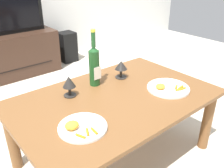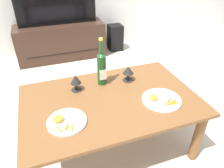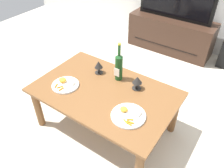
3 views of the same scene
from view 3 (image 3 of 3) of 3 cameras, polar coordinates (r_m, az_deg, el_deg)
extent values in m
plane|color=beige|center=(2.35, -1.65, -10.60)|extent=(6.40, 6.40, 0.00)
cube|color=brown|center=(2.02, -1.89, -1.98)|extent=(1.26, 0.81, 0.03)
cylinder|color=brown|center=(2.33, -18.19, -5.70)|extent=(0.07, 0.07, 0.45)
cylinder|color=brown|center=(1.82, 6.83, -20.19)|extent=(0.07, 0.07, 0.45)
cylinder|color=brown|center=(2.66, -7.28, 2.53)|extent=(0.07, 0.07, 0.45)
cylinder|color=brown|center=(2.23, 15.43, -7.22)|extent=(0.07, 0.07, 0.45)
cube|color=#382319|center=(3.57, 14.52, 12.02)|extent=(1.23, 0.41, 0.50)
cube|color=black|center=(3.45, 12.92, 9.36)|extent=(0.98, 0.01, 0.01)
cylinder|color=#19471E|center=(2.08, 1.73, 3.99)|extent=(0.07, 0.07, 0.24)
cone|color=#19471E|center=(2.01, 1.80, 7.11)|extent=(0.07, 0.07, 0.03)
cylinder|color=#19471E|center=(1.98, 1.84, 8.62)|extent=(0.03, 0.03, 0.10)
cylinder|color=yellow|center=(1.95, 1.87, 10.07)|extent=(0.03, 0.03, 0.02)
cube|color=silver|center=(2.07, 1.17, 2.98)|extent=(0.06, 0.00, 0.09)
cylinder|color=black|center=(2.23, -3.31, 2.92)|extent=(0.08, 0.08, 0.01)
cylinder|color=black|center=(2.21, -3.34, 3.57)|extent=(0.02, 0.02, 0.06)
cone|color=black|center=(2.18, -3.40, 4.94)|extent=(0.08, 0.08, 0.07)
cylinder|color=black|center=(2.05, 6.22, -1.03)|extent=(0.08, 0.08, 0.01)
cylinder|color=black|center=(2.03, 6.28, -0.32)|extent=(0.02, 0.02, 0.06)
cone|color=black|center=(1.99, 6.40, 1.06)|extent=(0.09, 0.09, 0.06)
cylinder|color=white|center=(2.11, -11.64, -0.28)|extent=(0.25, 0.25, 0.01)
torus|color=white|center=(2.10, -11.66, -0.11)|extent=(0.25, 0.25, 0.01)
ellipsoid|color=orange|center=(2.13, -12.34, 0.99)|extent=(0.07, 0.06, 0.04)
cube|color=beige|center=(2.10, -10.02, 0.25)|extent=(0.06, 0.05, 0.02)
cylinder|color=orange|center=(2.10, -13.91, -0.40)|extent=(0.03, 0.05, 0.01)
cylinder|color=orange|center=(2.08, -13.02, -0.75)|extent=(0.03, 0.05, 0.01)
cylinder|color=orange|center=(2.05, -12.69, -1.26)|extent=(0.02, 0.05, 0.01)
cylinder|color=white|center=(1.79, 4.15, -7.98)|extent=(0.28, 0.28, 0.01)
torus|color=white|center=(1.78, 4.16, -7.80)|extent=(0.27, 0.27, 0.01)
ellipsoid|color=orange|center=(1.80, 3.02, -6.36)|extent=(0.06, 0.06, 0.03)
cube|color=beige|center=(1.79, 6.32, -7.31)|extent=(0.06, 0.05, 0.02)
cylinder|color=orange|center=(1.73, 3.48, -9.42)|extent=(0.05, 0.03, 0.01)
cylinder|color=orange|center=(1.72, 4.18, -9.92)|extent=(0.05, 0.02, 0.01)
cylinder|color=orange|center=(1.73, 4.51, -9.59)|extent=(0.05, 0.02, 0.01)
cylinder|color=orange|center=(1.73, 4.79, -9.60)|extent=(0.05, 0.02, 0.01)
cylinder|color=orange|center=(1.75, 4.59, -8.91)|extent=(0.05, 0.04, 0.01)
camera|label=1|loc=(1.89, -46.64, 9.47)|focal=39.46mm
camera|label=2|loc=(1.39, -50.70, 8.46)|focal=34.05mm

